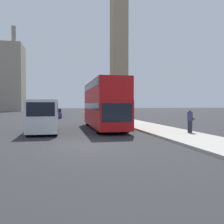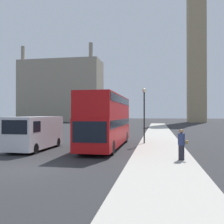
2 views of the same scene
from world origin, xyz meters
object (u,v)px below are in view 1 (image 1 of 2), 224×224
Objects in this scene: pedestrian at (190,121)px; parked_sedan at (56,114)px; red_double_decker_bus at (104,103)px; clock_tower at (119,17)px; street_lamp at (129,92)px; white_van at (44,115)px.

parked_sedan is at bearing 111.16° from pedestrian.
pedestrian is (5.51, -5.69, -1.37)m from red_double_decker_bus.
parked_sedan is at bearing -115.25° from clock_tower.
clock_tower is at bearing 77.56° from street_lamp.
clock_tower is at bearing 75.54° from red_double_decker_bus.
pedestrian is at bearing -72.43° from street_lamp.
red_double_decker_bus reaches higher than white_van.
parked_sedan is at bearing 102.74° from red_double_decker_bus.
red_double_decker_bus is 8.04m from pedestrian.
pedestrian is at bearing -16.76° from white_van.
pedestrian is at bearing -99.20° from clock_tower.
red_double_decker_bus is at bearing -77.26° from parked_sedan.
pedestrian is (-11.77, -72.68, -33.33)m from clock_tower.
red_double_decker_bus reaches higher than parked_sedan.
clock_tower is 38.11× the size of pedestrian.
street_lamp is at bearing 29.86° from white_van.
street_lamp reaches higher than red_double_decker_bus.
clock_tower is 13.47× the size of street_lamp.
red_double_decker_bus is at bearing 25.31° from white_van.
clock_tower reaches higher than white_van.
street_lamp is at bearing -102.44° from clock_tower.
pedestrian is 0.35× the size of street_lamp.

